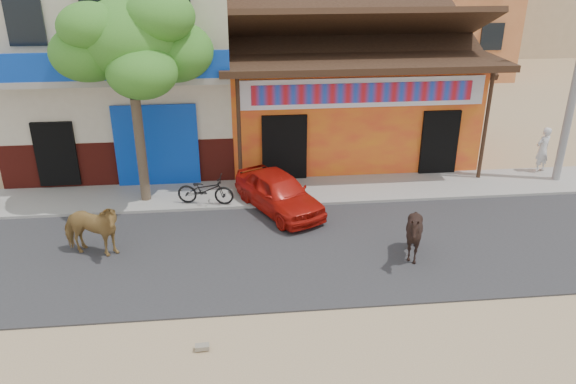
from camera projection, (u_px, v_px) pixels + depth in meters
The scene contains 11 objects.
ground at pixel (336, 310), 11.70m from camera, with size 120.00×120.00×0.00m, color #9E825B.
road at pixel (318, 249), 13.97m from camera, with size 60.00×5.00×0.04m, color #28282B.
sidewalk at pixel (301, 191), 17.13m from camera, with size 60.00×2.00×0.12m, color gray.
dance_club at pixel (342, 101), 20.25m from camera, with size 8.00×6.00×3.60m, color orange.
cafe_building at pixel (125, 57), 18.85m from camera, with size 7.00×6.00×7.00m, color beige.
tree at pixel (135, 99), 15.27m from camera, with size 3.00×3.00×6.00m, color #2D721E, non-canonical shape.
cow_tan at pixel (91, 230), 13.41m from camera, with size 0.75×1.64×1.39m, color olive.
cow_dark at pixel (414, 234), 13.25m from camera, with size 1.07×1.21×1.33m, color black.
red_car at pixel (279, 192), 15.75m from camera, with size 1.33×3.30×1.13m, color red.
scooter at pixel (205, 190), 16.03m from camera, with size 0.57×1.63×0.86m, color black.
pedestrian at pixel (543, 150), 18.19m from camera, with size 0.55×0.36×1.50m, color silver.
Camera 1 is at (-2.00, -9.54, 7.01)m, focal length 35.00 mm.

